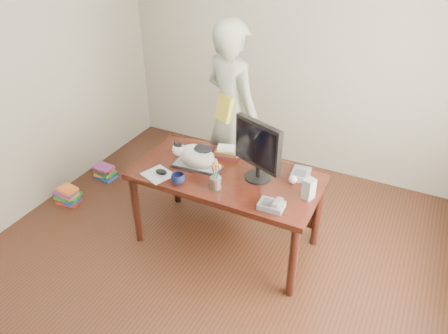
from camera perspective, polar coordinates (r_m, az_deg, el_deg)
room at (r=2.94m, az=-4.80°, el=3.12°), size 4.50×4.50×4.50m
desk at (r=3.84m, az=0.86°, el=-2.21°), size 1.60×0.80×0.75m
keyboard at (r=3.79m, az=-3.54°, el=0.10°), size 0.45×0.20×0.03m
cat at (r=3.73m, az=-3.80°, el=1.59°), size 0.43×0.25×0.24m
monitor at (r=3.50m, az=4.45°, el=2.50°), size 0.45×0.30×0.52m
pen_cup at (r=3.50m, az=-1.07°, el=-1.89°), size 0.12×0.12×0.23m
mousepad at (r=3.73m, az=-8.61°, el=-0.97°), size 0.29×0.28×0.01m
mouse at (r=3.72m, az=-8.21°, el=-0.62°), size 0.12×0.10×0.04m
coffee_mug at (r=3.58m, az=-6.03°, el=-1.54°), size 0.16×0.16×0.09m
phone at (r=3.32m, az=6.28°, el=-4.96°), size 0.19×0.16×0.09m
speaker at (r=3.43m, az=11.02°, el=-2.82°), size 0.10×0.11×0.17m
baseball at (r=3.61m, az=8.98°, el=-1.62°), size 0.07×0.07×0.07m
book_stack at (r=3.94m, az=0.43°, el=1.95°), size 0.27×0.23×0.09m
calculator at (r=3.71m, az=9.98°, el=-0.91°), size 0.16×0.21×0.06m
person at (r=4.33m, az=1.05°, el=7.02°), size 0.80×0.68×1.86m
held_book at (r=4.14m, az=0.04°, el=7.64°), size 0.20×0.17×0.24m
book_pile_a at (r=4.85m, az=-19.70°, el=-3.54°), size 0.27×0.22×0.18m
book_pile_b at (r=5.16m, az=-15.30°, el=-0.63°), size 0.26×0.20×0.15m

